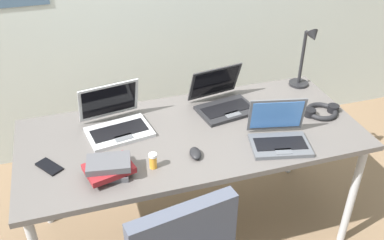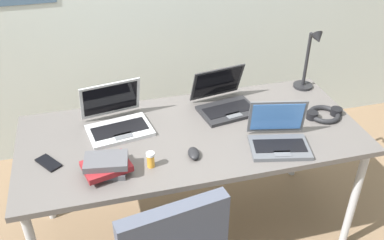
{
  "view_description": "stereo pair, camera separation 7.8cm",
  "coord_description": "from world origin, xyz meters",
  "px_view_note": "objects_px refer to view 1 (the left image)",
  "views": [
    {
      "loc": [
        -0.55,
        -1.79,
        2.04
      ],
      "look_at": [
        0.0,
        0.0,
        0.82
      ],
      "focal_mm": 40.29,
      "sensor_mm": 36.0,
      "label": 1
    },
    {
      "loc": [
        -0.48,
        -1.81,
        2.04
      ],
      "look_at": [
        0.0,
        0.0,
        0.82
      ],
      "focal_mm": 40.29,
      "sensor_mm": 36.0,
      "label": 2
    }
  ],
  "objects_px": {
    "cell_phone": "(49,167)",
    "headphones": "(322,111)",
    "desk_lamp": "(305,58)",
    "book_stack": "(109,168)",
    "laptop_near_lamp": "(279,136)",
    "computer_mouse": "(195,153)",
    "laptop_front_right": "(116,122)",
    "laptop_near_mouse": "(223,101)",
    "pill_bottle": "(153,161)"
  },
  "relations": [
    {
      "from": "laptop_front_right",
      "to": "book_stack",
      "type": "height_order",
      "value": "laptop_front_right"
    },
    {
      "from": "headphones",
      "to": "pill_bottle",
      "type": "relative_size",
      "value": 2.71
    },
    {
      "from": "headphones",
      "to": "pill_bottle",
      "type": "xyz_separation_m",
      "value": [
        -1.02,
        -0.19,
        0.03
      ]
    },
    {
      "from": "laptop_near_mouse",
      "to": "headphones",
      "type": "distance_m",
      "value": 0.56
    },
    {
      "from": "desk_lamp",
      "to": "laptop_near_lamp",
      "type": "height_order",
      "value": "desk_lamp"
    },
    {
      "from": "laptop_near_mouse",
      "to": "headphones",
      "type": "bearing_deg",
      "value": -23.45
    },
    {
      "from": "computer_mouse",
      "to": "pill_bottle",
      "type": "bearing_deg",
      "value": -167.58
    },
    {
      "from": "cell_phone",
      "to": "headphones",
      "type": "height_order",
      "value": "headphones"
    },
    {
      "from": "desk_lamp",
      "to": "computer_mouse",
      "type": "distance_m",
      "value": 0.98
    },
    {
      "from": "laptop_near_lamp",
      "to": "headphones",
      "type": "bearing_deg",
      "value": 26.73
    },
    {
      "from": "desk_lamp",
      "to": "pill_bottle",
      "type": "xyz_separation_m",
      "value": [
        -1.06,
        -0.5,
        -0.16
      ]
    },
    {
      "from": "cell_phone",
      "to": "laptop_near_lamp",
      "type": "bearing_deg",
      "value": -41.91
    },
    {
      "from": "cell_phone",
      "to": "book_stack",
      "type": "height_order",
      "value": "book_stack"
    },
    {
      "from": "laptop_near_mouse",
      "to": "headphones",
      "type": "height_order",
      "value": "laptop_near_mouse"
    },
    {
      "from": "pill_bottle",
      "to": "cell_phone",
      "type": "bearing_deg",
      "value": 162.96
    },
    {
      "from": "computer_mouse",
      "to": "book_stack",
      "type": "distance_m",
      "value": 0.42
    },
    {
      "from": "desk_lamp",
      "to": "headphones",
      "type": "relative_size",
      "value": 1.87
    },
    {
      "from": "laptop_front_right",
      "to": "computer_mouse",
      "type": "distance_m",
      "value": 0.48
    },
    {
      "from": "laptop_front_right",
      "to": "cell_phone",
      "type": "distance_m",
      "value": 0.42
    },
    {
      "from": "headphones",
      "to": "pill_bottle",
      "type": "height_order",
      "value": "pill_bottle"
    },
    {
      "from": "laptop_near_lamp",
      "to": "computer_mouse",
      "type": "bearing_deg",
      "value": 177.37
    },
    {
      "from": "desk_lamp",
      "to": "cell_phone",
      "type": "distance_m",
      "value": 1.58
    },
    {
      "from": "headphones",
      "to": "computer_mouse",
      "type": "bearing_deg",
      "value": -168.57
    },
    {
      "from": "laptop_near_mouse",
      "to": "book_stack",
      "type": "distance_m",
      "value": 0.81
    },
    {
      "from": "laptop_front_right",
      "to": "laptop_near_mouse",
      "type": "height_order",
      "value": "laptop_front_right"
    },
    {
      "from": "laptop_front_right",
      "to": "computer_mouse",
      "type": "xyz_separation_m",
      "value": [
        0.33,
        -0.34,
        -0.03
      ]
    },
    {
      "from": "laptop_front_right",
      "to": "headphones",
      "type": "xyz_separation_m",
      "value": [
        1.13,
        -0.18,
        -0.03
      ]
    },
    {
      "from": "laptop_near_lamp",
      "to": "pill_bottle",
      "type": "distance_m",
      "value": 0.65
    },
    {
      "from": "pill_bottle",
      "to": "laptop_near_lamp",
      "type": "bearing_deg",
      "value": 0.39
    },
    {
      "from": "desk_lamp",
      "to": "laptop_near_lamp",
      "type": "xyz_separation_m",
      "value": [
        -0.41,
        -0.49,
        -0.15
      ]
    },
    {
      "from": "cell_phone",
      "to": "laptop_near_mouse",
      "type": "bearing_deg",
      "value": -19.65
    },
    {
      "from": "laptop_front_right",
      "to": "headphones",
      "type": "distance_m",
      "value": 1.15
    },
    {
      "from": "laptop_near_lamp",
      "to": "pill_bottle",
      "type": "relative_size",
      "value": 4.26
    },
    {
      "from": "laptop_near_mouse",
      "to": "laptop_front_right",
      "type": "bearing_deg",
      "value": -176.2
    },
    {
      "from": "pill_bottle",
      "to": "book_stack",
      "type": "relative_size",
      "value": 0.33
    },
    {
      "from": "headphones",
      "to": "laptop_near_mouse",
      "type": "bearing_deg",
      "value": 156.55
    },
    {
      "from": "book_stack",
      "to": "laptop_near_lamp",
      "type": "bearing_deg",
      "value": 0.08
    },
    {
      "from": "laptop_front_right",
      "to": "laptop_near_lamp",
      "type": "height_order",
      "value": "laptop_front_right"
    },
    {
      "from": "desk_lamp",
      "to": "computer_mouse",
      "type": "relative_size",
      "value": 4.17
    },
    {
      "from": "computer_mouse",
      "to": "laptop_front_right",
      "type": "bearing_deg",
      "value": 140.0
    },
    {
      "from": "pill_bottle",
      "to": "book_stack",
      "type": "height_order",
      "value": "book_stack"
    },
    {
      "from": "desk_lamp",
      "to": "cell_phone",
      "type": "xyz_separation_m",
      "value": [
        -1.53,
        -0.35,
        -0.19
      ]
    },
    {
      "from": "computer_mouse",
      "to": "cell_phone",
      "type": "relative_size",
      "value": 0.71
    },
    {
      "from": "desk_lamp",
      "to": "book_stack",
      "type": "height_order",
      "value": "desk_lamp"
    },
    {
      "from": "cell_phone",
      "to": "desk_lamp",
      "type": "bearing_deg",
      "value": -21.86
    },
    {
      "from": "book_stack",
      "to": "pill_bottle",
      "type": "bearing_deg",
      "value": -0.93
    },
    {
      "from": "computer_mouse",
      "to": "cell_phone",
      "type": "bearing_deg",
      "value": 176.04
    },
    {
      "from": "desk_lamp",
      "to": "headphones",
      "type": "xyz_separation_m",
      "value": [
        -0.04,
        -0.31,
        -0.18
      ]
    },
    {
      "from": "laptop_front_right",
      "to": "pill_bottle",
      "type": "relative_size",
      "value": 4.68
    },
    {
      "from": "computer_mouse",
      "to": "book_stack",
      "type": "height_order",
      "value": "book_stack"
    }
  ]
}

